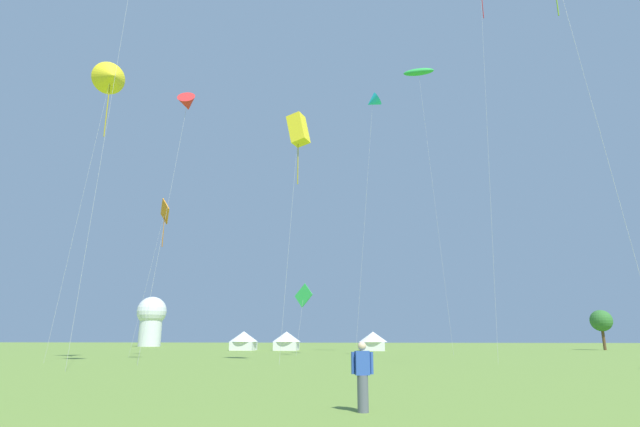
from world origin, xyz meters
TOP-DOWN VIEW (x-y plane):
  - kite_orange_diamond at (-18.71, 44.99)m, footprint 3.04×2.35m
  - kite_cyan_delta at (4.28, 44.38)m, footprint 3.30×1.61m
  - kite_yellow_delta at (-18.72, 32.04)m, footprint 4.32×4.35m
  - kite_green_diamond at (-4.02, 49.91)m, footprint 2.27×2.51m
  - kite_yellow_box at (-1.78, 31.93)m, footprint 2.02×1.76m
  - kite_red_delta at (-10.98, 30.98)m, footprint 2.16×3.20m
  - kite_green_parafoil at (10.29, 53.87)m, footprint 4.03×2.65m
  - person_spectator at (3.94, 8.47)m, footprint 0.57×0.30m
  - festival_tent_center at (-16.36, 70.53)m, footprint 4.32×4.32m
  - festival_tent_left at (-9.74, 70.53)m, footprint 4.26×4.26m
  - festival_tent_right at (3.24, 70.53)m, footprint 4.20×4.20m
  - observatory_dome at (-46.20, 101.60)m, footprint 6.40×6.40m
  - tree_distant_left at (38.93, 79.23)m, footprint 3.31×3.31m

SIDE VIEW (x-z plane):
  - person_spectator at x=3.94m, z-range -0.02..1.71m
  - festival_tent_right at x=3.24m, z-range 0.15..2.88m
  - festival_tent_left at x=-9.74m, z-range 0.15..2.92m
  - festival_tent_center at x=-16.36m, z-range 0.15..2.96m
  - tree_distant_left at x=38.93m, z-range 1.36..7.50m
  - observatory_dome at x=-46.20m, z-range 0.61..11.41m
  - kite_green_diamond at x=-4.02m, z-range 2.52..10.30m
  - kite_orange_diamond at x=-18.71m, z-range 6.71..23.45m
  - kite_yellow_box at x=-1.78m, z-range 8.46..28.08m
  - kite_red_delta at x=-10.98m, z-range 9.87..31.55m
  - kite_yellow_delta at x=-18.72m, z-range 11.26..37.34m
  - kite_cyan_delta at x=4.28m, z-range 12.85..40.56m
  - kite_green_parafoil at x=10.29m, z-range 17.34..53.38m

